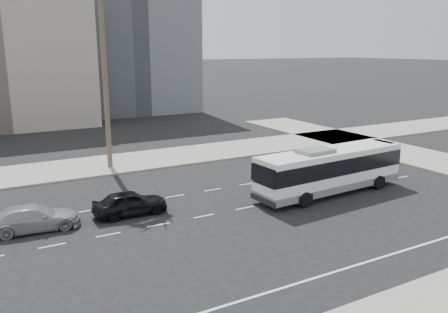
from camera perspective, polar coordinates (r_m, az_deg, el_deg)
ground at (r=30.03m, az=2.60°, el=-6.48°), size 700.00×700.00×0.00m
sidewalk_north at (r=43.40m, az=-8.21°, el=-0.22°), size 120.00×7.00×0.15m
midrise_gray_center at (r=79.40m, az=-12.81°, el=15.14°), size 20.00×20.00×26.00m
highrise_far at (r=297.05m, az=-13.06°, el=16.95°), size 22.00×22.00×60.00m
city_bus at (r=33.37m, az=13.15°, el=-1.52°), size 12.15×3.44×3.45m
car_a at (r=29.20m, az=-11.69°, el=-5.72°), size 1.96×4.65×1.57m
car_b at (r=28.48m, az=-22.74°, el=-7.11°), size 2.44×5.24×1.48m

